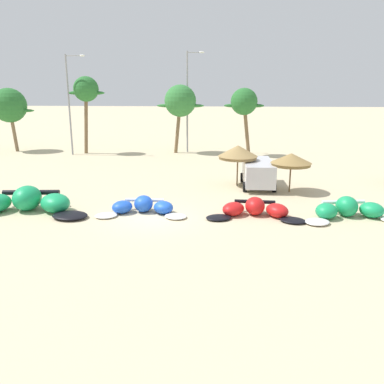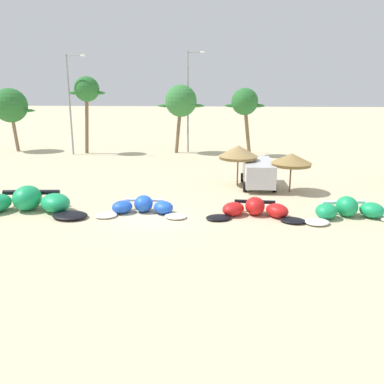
{
  "view_description": "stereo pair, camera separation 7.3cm",
  "coord_description": "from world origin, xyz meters",
  "px_view_note": "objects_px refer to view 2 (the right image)",
  "views": [
    {
      "loc": [
        3.65,
        -20.42,
        6.87
      ],
      "look_at": [
        1.9,
        2.0,
        1.0
      ],
      "focal_mm": 37.67,
      "sensor_mm": 36.0,
      "label": 1
    },
    {
      "loc": [
        3.72,
        -20.41,
        6.87
      ],
      "look_at": [
        1.9,
        2.0,
        1.0
      ],
      "focal_mm": 37.67,
      "sensor_mm": 36.0,
      "label": 2
    }
  ],
  "objects_px": {
    "kite_center": "(349,210)",
    "beach_umbrella_middle": "(291,160)",
    "kite_left_of_center": "(255,209)",
    "parked_van": "(258,171)",
    "kite_far_left": "(25,203)",
    "palm_left_of_gap": "(181,101)",
    "kite_left": "(143,207)",
    "lamppost_west_center": "(189,98)",
    "palm_left": "(87,91)",
    "palm_leftmost": "(10,106)",
    "palm_center_left": "(245,103)",
    "lamppost_west": "(71,100)",
    "beach_umbrella_near_van": "(238,152)"
  },
  "relations": [
    {
      "from": "kite_left",
      "to": "palm_center_left",
      "type": "relative_size",
      "value": 0.78
    },
    {
      "from": "kite_center",
      "to": "beach_umbrella_middle",
      "type": "bearing_deg",
      "value": 113.36
    },
    {
      "from": "palm_left_of_gap",
      "to": "palm_left",
      "type": "bearing_deg",
      "value": -173.4
    },
    {
      "from": "kite_center",
      "to": "palm_left",
      "type": "distance_m",
      "value": 29.96
    },
    {
      "from": "beach_umbrella_near_van",
      "to": "palm_left_of_gap",
      "type": "bearing_deg",
      "value": 111.23
    },
    {
      "from": "kite_left_of_center",
      "to": "palm_left",
      "type": "bearing_deg",
      "value": 128.07
    },
    {
      "from": "parked_van",
      "to": "lamppost_west_center",
      "type": "xyz_separation_m",
      "value": [
        -6.23,
        15.28,
        4.71
      ]
    },
    {
      "from": "palm_leftmost",
      "to": "parked_van",
      "type": "bearing_deg",
      "value": -29.42
    },
    {
      "from": "kite_far_left",
      "to": "parked_van",
      "type": "relative_size",
      "value": 1.69
    },
    {
      "from": "kite_center",
      "to": "parked_van",
      "type": "height_order",
      "value": "parked_van"
    },
    {
      "from": "palm_leftmost",
      "to": "beach_umbrella_near_van",
      "type": "bearing_deg",
      "value": -30.45
    },
    {
      "from": "kite_left_of_center",
      "to": "parked_van",
      "type": "relative_size",
      "value": 1.18
    },
    {
      "from": "palm_leftmost",
      "to": "palm_left",
      "type": "bearing_deg",
      "value": -5.32
    },
    {
      "from": "parked_van",
      "to": "palm_left",
      "type": "relative_size",
      "value": 0.59
    },
    {
      "from": "beach_umbrella_near_van",
      "to": "lamppost_west",
      "type": "xyz_separation_m",
      "value": [
        -16.66,
        12.44,
        3.18
      ]
    },
    {
      "from": "palm_left",
      "to": "kite_left",
      "type": "bearing_deg",
      "value": -64.4
    },
    {
      "from": "kite_left_of_center",
      "to": "lamppost_west",
      "type": "height_order",
      "value": "lamppost_west"
    },
    {
      "from": "kite_far_left",
      "to": "palm_left",
      "type": "height_order",
      "value": "palm_left"
    },
    {
      "from": "kite_far_left",
      "to": "palm_leftmost",
      "type": "bearing_deg",
      "value": 119.0
    },
    {
      "from": "palm_center_left",
      "to": "lamppost_west_center",
      "type": "height_order",
      "value": "lamppost_west_center"
    },
    {
      "from": "kite_center",
      "to": "palm_center_left",
      "type": "distance_m",
      "value": 21.29
    },
    {
      "from": "palm_leftmost",
      "to": "palm_center_left",
      "type": "bearing_deg",
      "value": -2.47
    },
    {
      "from": "kite_far_left",
      "to": "palm_center_left",
      "type": "distance_m",
      "value": 24.81
    },
    {
      "from": "palm_left_of_gap",
      "to": "beach_umbrella_near_van",
      "type": "bearing_deg",
      "value": -68.77
    },
    {
      "from": "kite_left",
      "to": "beach_umbrella_middle",
      "type": "height_order",
      "value": "beach_umbrella_middle"
    },
    {
      "from": "kite_far_left",
      "to": "palm_left_of_gap",
      "type": "xyz_separation_m",
      "value": [
        6.55,
        21.86,
        4.88
      ]
    },
    {
      "from": "kite_center",
      "to": "beach_umbrella_near_van",
      "type": "relative_size",
      "value": 1.96
    },
    {
      "from": "beach_umbrella_near_van",
      "to": "parked_van",
      "type": "height_order",
      "value": "beach_umbrella_near_van"
    },
    {
      "from": "kite_center",
      "to": "parked_van",
      "type": "distance_m",
      "value": 8.13
    },
    {
      "from": "kite_left_of_center",
      "to": "palm_leftmost",
      "type": "bearing_deg",
      "value": 139.45
    },
    {
      "from": "kite_far_left",
      "to": "kite_left_of_center",
      "type": "bearing_deg",
      "value": 1.18
    },
    {
      "from": "palm_left",
      "to": "lamppost_west_center",
      "type": "distance_m",
      "value": 10.63
    },
    {
      "from": "beach_umbrella_near_van",
      "to": "palm_leftmost",
      "type": "height_order",
      "value": "palm_leftmost"
    },
    {
      "from": "beach_umbrella_middle",
      "to": "lamppost_west_center",
      "type": "bearing_deg",
      "value": 116.4
    },
    {
      "from": "kite_center",
      "to": "lamppost_west_center",
      "type": "height_order",
      "value": "lamppost_west_center"
    },
    {
      "from": "palm_left_of_gap",
      "to": "lamppost_west",
      "type": "distance_m",
      "value": 11.22
    },
    {
      "from": "kite_center",
      "to": "kite_left",
      "type": "bearing_deg",
      "value": -179.77
    },
    {
      "from": "palm_leftmost",
      "to": "palm_left",
      "type": "distance_m",
      "value": 9.04
    },
    {
      "from": "parked_van",
      "to": "lamppost_west",
      "type": "bearing_deg",
      "value": 145.0
    },
    {
      "from": "kite_left_of_center",
      "to": "palm_left",
      "type": "distance_m",
      "value": 26.72
    },
    {
      "from": "kite_left_of_center",
      "to": "beach_umbrella_middle",
      "type": "bearing_deg",
      "value": 63.78
    },
    {
      "from": "palm_center_left",
      "to": "palm_left_of_gap",
      "type": "bearing_deg",
      "value": 168.23
    },
    {
      "from": "kite_left_of_center",
      "to": "parked_van",
      "type": "distance_m",
      "value": 6.96
    },
    {
      "from": "palm_left",
      "to": "kite_center",
      "type": "bearing_deg",
      "value": -44.05
    },
    {
      "from": "kite_left_of_center",
      "to": "lamppost_west",
      "type": "bearing_deg",
      "value": 131.71
    },
    {
      "from": "parked_van",
      "to": "palm_left_of_gap",
      "type": "xyz_separation_m",
      "value": [
        -7.05,
        14.7,
        4.33
      ]
    },
    {
      "from": "beach_umbrella_middle",
      "to": "lamppost_west_center",
      "type": "xyz_separation_m",
      "value": [
        -8.28,
        16.68,
        3.59
      ]
    },
    {
      "from": "beach_umbrella_near_van",
      "to": "parked_van",
      "type": "distance_m",
      "value": 1.96
    },
    {
      "from": "kite_far_left",
      "to": "lamppost_west_center",
      "type": "relative_size",
      "value": 0.76
    },
    {
      "from": "kite_far_left",
      "to": "parked_van",
      "type": "xyz_separation_m",
      "value": [
        13.6,
        7.16,
        0.55
      ]
    }
  ]
}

